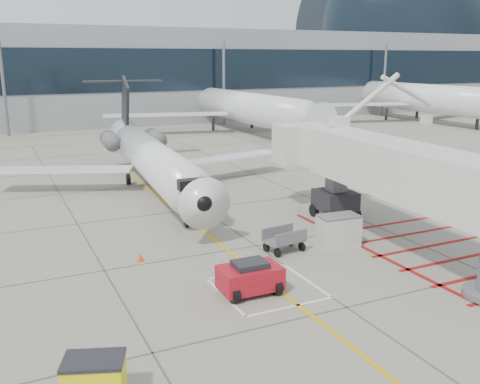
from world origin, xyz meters
name	(u,v)px	position (x,y,z in m)	size (l,w,h in m)	color
ground_plane	(295,272)	(0.00, 0.00, 0.00)	(260.00, 260.00, 0.00)	gray
regional_jet	(159,143)	(-1.66, 15.69, 3.95)	(23.88, 30.11, 7.89)	white
jet_bridge	(398,180)	(6.37, 0.59, 3.70)	(8.76, 18.49, 7.40)	silver
pushback_tug	(250,276)	(-2.89, -1.11, 0.75)	(2.58, 1.61, 1.50)	#B0111E
spill_bin	(95,381)	(-10.23, -5.92, 0.72)	(1.67, 1.11, 1.45)	yellow
baggage_cart	(284,240)	(0.94, 2.66, 0.63)	(2.01, 1.27, 1.27)	#5A5A5F
ground_power_unit	(338,231)	(3.93, 2.15, 0.84)	(2.13, 1.24, 1.69)	beige
cone_nose	(140,257)	(-6.14, 4.47, 0.22)	(0.32, 0.32, 0.44)	#E24B0B
cone_side	(284,231)	(2.25, 4.95, 0.24)	(0.34, 0.34, 0.47)	orange
terminal_building	(130,75)	(10.00, 70.00, 7.00)	(180.00, 28.00, 14.00)	gray
terminal_glass_band	(154,70)	(10.00, 55.95, 8.00)	(180.00, 0.10, 6.00)	black
terminal_dome	(412,37)	(70.00, 70.00, 14.00)	(40.00, 28.00, 28.00)	black
bg_aircraft_c	(239,87)	(18.70, 46.00, 5.95)	(35.72, 39.68, 11.91)	silver
bg_aircraft_d	(414,79)	(49.16, 46.00, 6.46)	(38.76, 43.07, 12.92)	silver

